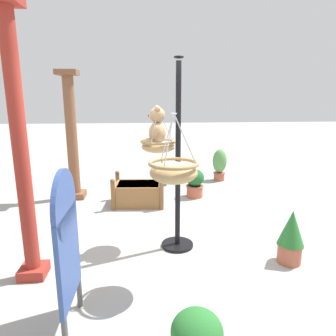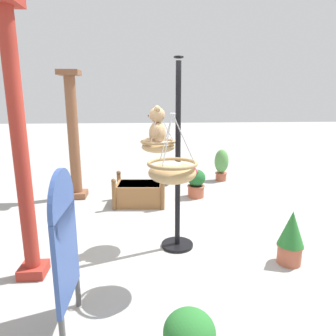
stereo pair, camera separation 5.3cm
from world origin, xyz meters
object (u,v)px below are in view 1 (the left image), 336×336
(wooden_planter_box, at_px, (139,193))
(potted_plant_broad_leaf, at_px, (291,236))
(display_pole_central, at_px, (178,192))
(teddy_bear, at_px, (156,129))
(greenhouse_pillar_right, at_px, (21,154))
(potted_plant_conical_shrub, at_px, (195,183))
(potted_plant_trailing_ivy, at_px, (220,164))
(potted_plant_small_succulent, at_px, (162,172))
(display_sign_board, at_px, (67,238))
(greenhouse_pillar_left, at_px, (72,139))
(hanging_basket_with_teddy, at_px, (158,145))
(hanging_basket_left_high, at_px, (174,171))

(wooden_planter_box, relative_size, potted_plant_broad_leaf, 1.46)
(display_pole_central, relative_size, teddy_bear, 4.79)
(potted_plant_broad_leaf, bearing_deg, greenhouse_pillar_right, 90.61)
(display_pole_central, distance_m, potted_plant_conical_shrub, 2.25)
(wooden_planter_box, xyz_separation_m, potted_plant_trailing_ivy, (1.57, -1.98, 0.18))
(greenhouse_pillar_right, xyz_separation_m, potted_plant_small_succulent, (3.59, -1.74, -1.14))
(potted_plant_small_succulent, bearing_deg, display_sign_board, 166.14)
(teddy_bear, relative_size, potted_plant_broad_leaf, 0.76)
(potted_plant_small_succulent, distance_m, potted_plant_conical_shrub, 1.09)
(display_sign_board, bearing_deg, potted_plant_broad_leaf, -69.92)
(potted_plant_conical_shrub, distance_m, potted_plant_broad_leaf, 2.76)
(greenhouse_pillar_left, distance_m, potted_plant_trailing_ivy, 3.54)
(hanging_basket_with_teddy, relative_size, hanging_basket_left_high, 0.78)
(potted_plant_small_succulent, bearing_deg, greenhouse_pillar_right, 154.20)
(hanging_basket_with_teddy, xyz_separation_m, hanging_basket_left_high, (-1.01, -0.10, -0.11))
(teddy_bear, height_order, display_sign_board, teddy_bear)
(wooden_planter_box, distance_m, potted_plant_broad_leaf, 2.99)
(hanging_basket_left_high, bearing_deg, hanging_basket_with_teddy, 5.85)
(potted_plant_small_succulent, bearing_deg, greenhouse_pillar_left, 111.72)
(hanging_basket_with_teddy, distance_m, hanging_basket_left_high, 1.02)
(wooden_planter_box, xyz_separation_m, display_sign_board, (-3.21, 0.57, 0.64))
(teddy_bear, xyz_separation_m, display_sign_board, (-1.60, 0.84, -0.75))
(greenhouse_pillar_right, height_order, potted_plant_small_succulent, greenhouse_pillar_right)
(hanging_basket_left_high, bearing_deg, display_pole_central, -9.73)
(wooden_planter_box, height_order, potted_plant_trailing_ivy, potted_plant_trailing_ivy)
(display_sign_board, bearing_deg, hanging_basket_left_high, -58.60)
(potted_plant_conical_shrub, distance_m, display_sign_board, 3.99)
(potted_plant_conical_shrub, relative_size, potted_plant_broad_leaf, 0.89)
(potted_plant_trailing_ivy, bearing_deg, hanging_basket_left_high, 159.41)
(teddy_bear, height_order, hanging_basket_left_high, teddy_bear)
(hanging_basket_left_high, height_order, display_sign_board, hanging_basket_left_high)
(potted_plant_conical_shrub, relative_size, potted_plant_trailing_ivy, 0.79)
(potted_plant_conical_shrub, bearing_deg, potted_plant_trailing_ivy, -33.98)
(hanging_basket_with_teddy, bearing_deg, potted_plant_small_succulent, -4.68)
(hanging_basket_left_high, height_order, greenhouse_pillar_left, greenhouse_pillar_left)
(wooden_planter_box, height_order, potted_plant_conical_shrub, potted_plant_conical_shrub)
(hanging_basket_with_teddy, height_order, teddy_bear, teddy_bear)
(display_pole_central, bearing_deg, potted_plant_trailing_ivy, -23.18)
(hanging_basket_with_teddy, distance_m, potted_plant_broad_leaf, 2.04)
(display_pole_central, height_order, greenhouse_pillar_left, greenhouse_pillar_left)
(teddy_bear, bearing_deg, potted_plant_trailing_ivy, -28.12)
(hanging_basket_with_teddy, xyz_separation_m, greenhouse_pillar_left, (2.13, 1.60, -0.19))
(greenhouse_pillar_left, height_order, potted_plant_broad_leaf, greenhouse_pillar_left)
(hanging_basket_with_teddy, height_order, potted_plant_small_succulent, hanging_basket_with_teddy)
(wooden_planter_box, height_order, potted_plant_broad_leaf, potted_plant_broad_leaf)
(hanging_basket_left_high, relative_size, display_sign_board, 0.49)
(potted_plant_small_succulent, xyz_separation_m, display_sign_board, (-4.46, 1.10, 0.56))
(teddy_bear, xyz_separation_m, potted_plant_trailing_ivy, (3.19, -1.70, -1.21))
(greenhouse_pillar_right, bearing_deg, potted_plant_conical_shrub, -41.18)
(greenhouse_pillar_right, xyz_separation_m, potted_plant_broad_leaf, (0.03, -3.10, -1.10))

